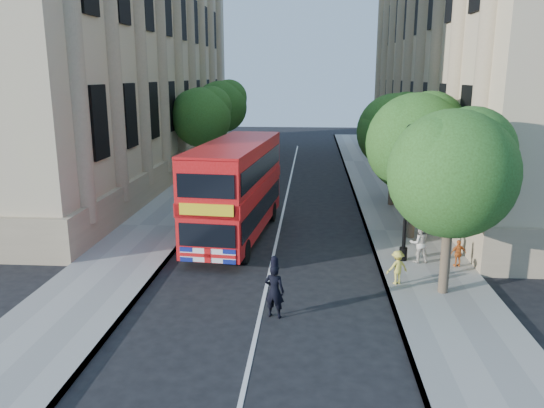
% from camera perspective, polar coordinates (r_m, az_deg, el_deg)
% --- Properties ---
extents(ground, '(120.00, 120.00, 0.00)m').
position_cam_1_polar(ground, '(15.25, -1.70, -13.61)').
color(ground, black).
rests_on(ground, ground).
extents(pavement_right, '(3.50, 80.00, 0.12)m').
position_cam_1_polar(pavement_right, '(24.85, 14.12, -2.93)').
color(pavement_right, gray).
rests_on(pavement_right, ground).
extents(pavement_left, '(3.50, 80.00, 0.12)m').
position_cam_1_polar(pavement_left, '(25.52, -12.26, -2.38)').
color(pavement_left, gray).
rests_on(pavement_left, ground).
extents(building_right, '(12.00, 38.00, 18.00)m').
position_cam_1_polar(building_right, '(39.50, 23.45, 15.54)').
color(building_right, '#C4B588').
rests_on(building_right, ground).
extents(building_left, '(12.00, 38.00, 18.00)m').
position_cam_1_polar(building_left, '(40.51, -18.52, 15.87)').
color(building_left, '#C4B588').
rests_on(building_left, ground).
extents(tree_right_near, '(4.00, 4.00, 6.08)m').
position_cam_1_polar(tree_right_near, '(17.30, 18.99, 3.81)').
color(tree_right_near, '#473828').
rests_on(tree_right_near, ground).
extents(tree_right_mid, '(4.20, 4.20, 6.37)m').
position_cam_1_polar(tree_right_mid, '(23.07, 15.37, 6.87)').
color(tree_right_mid, '#473828').
rests_on(tree_right_mid, ground).
extents(tree_right_far, '(4.00, 4.00, 6.15)m').
position_cam_1_polar(tree_right_far, '(28.97, 13.15, 8.04)').
color(tree_right_far, '#473828').
rests_on(tree_right_far, ground).
extents(tree_left_far, '(4.00, 4.00, 6.30)m').
position_cam_1_polar(tree_left_far, '(36.37, -7.54, 9.57)').
color(tree_left_far, '#473828').
rests_on(tree_left_far, ground).
extents(tree_left_back, '(4.20, 4.20, 6.65)m').
position_cam_1_polar(tree_left_back, '(44.20, -5.42, 10.68)').
color(tree_left_back, '#473828').
rests_on(tree_left_back, ground).
extents(lamp_post, '(0.32, 0.32, 5.16)m').
position_cam_1_polar(lamp_post, '(20.30, 14.27, 0.51)').
color(lamp_post, black).
rests_on(lamp_post, pavement_right).
extents(double_decker_bus, '(3.20, 9.15, 4.14)m').
position_cam_1_polar(double_decker_bus, '(22.95, -3.86, 1.84)').
color(double_decker_bus, red).
rests_on(double_decker_bus, ground).
extents(box_van, '(2.42, 5.31, 2.97)m').
position_cam_1_polar(box_van, '(25.36, -5.68, 1.02)').
color(box_van, black).
rests_on(box_van, ground).
extents(police_constable, '(0.68, 0.54, 1.64)m').
position_cam_1_polar(police_constable, '(15.77, 0.26, -9.35)').
color(police_constable, black).
rests_on(police_constable, ground).
extents(woman_pedestrian, '(0.81, 0.68, 1.50)m').
position_cam_1_polar(woman_pedestrian, '(20.66, 15.55, -4.06)').
color(woman_pedestrian, beige).
rests_on(woman_pedestrian, pavement_right).
extents(child_a, '(0.63, 0.37, 1.01)m').
position_cam_1_polar(child_a, '(20.70, 19.40, -5.03)').
color(child_a, orange).
rests_on(child_a, pavement_right).
extents(child_b, '(0.86, 0.68, 1.17)m').
position_cam_1_polar(child_b, '(18.44, 13.33, -6.64)').
color(child_b, '#E7D44E').
rests_on(child_b, pavement_right).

